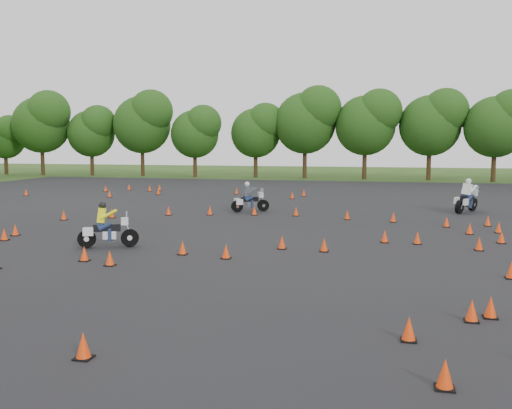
# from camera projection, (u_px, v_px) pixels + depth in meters

# --- Properties ---
(ground) EXTENTS (140.00, 140.00, 0.00)m
(ground) POSITION_uv_depth(u_px,v_px,m) (229.00, 251.00, 19.76)
(ground) COLOR #2D5119
(ground) RESTS_ON ground
(asphalt_pad) EXTENTS (62.00, 62.00, 0.00)m
(asphalt_pad) POSITION_uv_depth(u_px,v_px,m) (266.00, 226.00, 25.56)
(asphalt_pad) COLOR black
(asphalt_pad) RESTS_ON ground
(treeline) EXTENTS (87.10, 32.57, 10.94)m
(treeline) POSITION_uv_depth(u_px,v_px,m) (353.00, 132.00, 52.38)
(treeline) COLOR #214714
(treeline) RESTS_ON ground
(traffic_cones) EXTENTS (36.80, 33.19, 0.45)m
(traffic_cones) POSITION_uv_depth(u_px,v_px,m) (262.00, 223.00, 25.10)
(traffic_cones) COLOR #FF3F0A
(traffic_cones) RESTS_ON asphalt_pad
(rider_grey) EXTENTS (2.14, 1.65, 1.63)m
(rider_grey) POSITION_uv_depth(u_px,v_px,m) (250.00, 197.00, 30.85)
(rider_grey) COLOR #44484D
(rider_grey) RESTS_ON ground
(rider_yellow) EXTENTS (2.23, 1.44, 1.65)m
(rider_yellow) POSITION_uv_depth(u_px,v_px,m) (108.00, 225.00, 20.29)
(rider_yellow) COLOR #FFFE16
(rider_yellow) RESTS_ON ground
(rider_white) EXTENTS (1.83, 2.42, 1.84)m
(rider_white) POSITION_uv_depth(u_px,v_px,m) (466.00, 195.00, 30.57)
(rider_white) COLOR white
(rider_white) RESTS_ON ground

